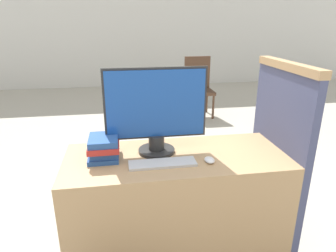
# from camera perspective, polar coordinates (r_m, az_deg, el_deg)

# --- Properties ---
(wall_back) EXTENTS (12.00, 0.06, 2.80)m
(wall_back) POSITION_cam_1_polar(r_m,az_deg,el_deg) (7.49, -7.11, 18.23)
(wall_back) COLOR white
(wall_back) RESTS_ON ground_plane
(desk) EXTENTS (1.38, 0.59, 0.76)m
(desk) POSITION_cam_1_polar(r_m,az_deg,el_deg) (2.08, 1.48, -15.20)
(desk) COLOR tan
(desk) RESTS_ON ground_plane
(carrel_divider) EXTENTS (0.07, 0.69, 1.32)m
(carrel_divider) POSITION_cam_1_polar(r_m,az_deg,el_deg) (2.20, 20.05, -5.66)
(carrel_divider) COLOR #474C70
(carrel_divider) RESTS_ON ground_plane
(monitor) EXTENTS (0.63, 0.23, 0.54)m
(monitor) POSITION_cam_1_polar(r_m,az_deg,el_deg) (1.84, -2.30, 2.82)
(monitor) COLOR #282828
(monitor) RESTS_ON desk
(keyboard) EXTENTS (0.40, 0.12, 0.02)m
(keyboard) POSITION_cam_1_polar(r_m,az_deg,el_deg) (1.77, -1.05, -7.14)
(keyboard) COLOR silver
(keyboard) RESTS_ON desk
(mouse) EXTENTS (0.06, 0.08, 0.03)m
(mouse) POSITION_cam_1_polar(r_m,az_deg,el_deg) (1.81, 7.91, -6.43)
(mouse) COLOR white
(mouse) RESTS_ON desk
(book_stack) EXTENTS (0.19, 0.25, 0.14)m
(book_stack) POSITION_cam_1_polar(r_m,az_deg,el_deg) (1.86, -12.12, -3.99)
(book_stack) COLOR #285199
(book_stack) RESTS_ON desk
(far_chair) EXTENTS (0.44, 0.44, 0.98)m
(far_chair) POSITION_cam_1_polar(r_m,az_deg,el_deg) (5.13, 5.81, 7.92)
(far_chair) COLOR #4C3323
(far_chair) RESTS_ON ground_plane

